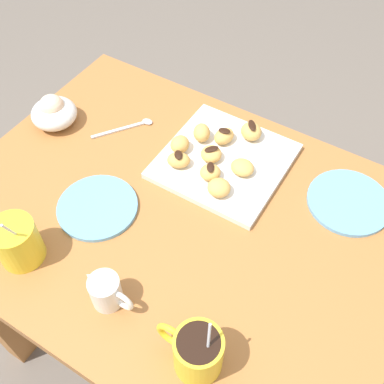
% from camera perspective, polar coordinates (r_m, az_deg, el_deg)
% --- Properties ---
extents(ground_plane, '(8.00, 8.00, 0.00)m').
position_cam_1_polar(ground_plane, '(1.69, -1.25, -17.48)').
color(ground_plane, '#665B51').
extents(dining_table, '(1.00, 0.76, 0.75)m').
position_cam_1_polar(dining_table, '(1.15, -1.78, -6.79)').
color(dining_table, '#A36633').
rests_on(dining_table, ground_plane).
extents(pastry_plate_square, '(0.28, 0.28, 0.02)m').
position_cam_1_polar(pastry_plate_square, '(1.11, 3.98, 3.84)').
color(pastry_plate_square, silver).
rests_on(pastry_plate_square, dining_table).
extents(coffee_mug_yellow_left, '(0.13, 0.09, 0.15)m').
position_cam_1_polar(coffee_mug_yellow_left, '(0.83, 0.61, -19.02)').
color(coffee_mug_yellow_left, yellow).
rests_on(coffee_mug_yellow_left, dining_table).
extents(coffee_mug_yellow_right, '(0.13, 0.09, 0.15)m').
position_cam_1_polar(coffee_mug_yellow_right, '(0.99, -20.88, -5.61)').
color(coffee_mug_yellow_right, yellow).
rests_on(coffee_mug_yellow_right, dining_table).
extents(cream_pitcher_white, '(0.10, 0.06, 0.07)m').
position_cam_1_polar(cream_pitcher_white, '(0.90, -10.57, -11.85)').
color(cream_pitcher_white, silver).
rests_on(cream_pitcher_white, dining_table).
extents(ice_cream_bowl, '(0.12, 0.12, 0.09)m').
position_cam_1_polar(ice_cream_bowl, '(1.24, -16.67, 9.42)').
color(ice_cream_bowl, silver).
rests_on(ice_cream_bowl, dining_table).
extents(saucer_sky_left, '(0.18, 0.18, 0.01)m').
position_cam_1_polar(saucer_sky_left, '(1.05, -11.56, -1.83)').
color(saucer_sky_left, '#66A8DB').
rests_on(saucer_sky_left, dining_table).
extents(saucer_sky_right, '(0.18, 0.18, 0.01)m').
position_cam_1_polar(saucer_sky_right, '(1.09, 18.71, -1.16)').
color(saucer_sky_right, '#66A8DB').
rests_on(saucer_sky_right, dining_table).
extents(loose_spoon_near_saucer, '(0.11, 0.13, 0.01)m').
position_cam_1_polar(loose_spoon_near_saucer, '(1.21, -7.67, 7.98)').
color(loose_spoon_near_saucer, silver).
rests_on(loose_spoon_near_saucer, dining_table).
extents(beignet_0, '(0.05, 0.06, 0.04)m').
position_cam_1_polar(beignet_0, '(1.11, -1.51, 5.90)').
color(beignet_0, '#DBA351').
rests_on(beignet_0, pastry_plate_square).
extents(beignet_1, '(0.05, 0.06, 0.03)m').
position_cam_1_polar(beignet_1, '(1.14, 3.96, 6.87)').
color(beignet_1, '#DBA351').
rests_on(beignet_1, pastry_plate_square).
extents(chocolate_drizzle_1, '(0.03, 0.03, 0.00)m').
position_cam_1_polar(chocolate_drizzle_1, '(1.12, 4.02, 7.53)').
color(chocolate_drizzle_1, black).
rests_on(chocolate_drizzle_1, beignet_1).
extents(beignet_2, '(0.06, 0.05, 0.03)m').
position_cam_1_polar(beignet_2, '(1.07, 6.22, 3.03)').
color(beignet_2, '#DBA351').
rests_on(beignet_2, pastry_plate_square).
extents(beignet_3, '(0.07, 0.07, 0.03)m').
position_cam_1_polar(beignet_3, '(1.09, 2.38, 4.69)').
color(beignet_3, '#DBA351').
rests_on(beignet_3, pastry_plate_square).
extents(chocolate_drizzle_3, '(0.04, 0.04, 0.00)m').
position_cam_1_polar(chocolate_drizzle_3, '(1.08, 2.41, 5.31)').
color(chocolate_drizzle_3, black).
rests_on(chocolate_drizzle_3, beignet_3).
extents(beignet_4, '(0.06, 0.06, 0.03)m').
position_cam_1_polar(beignet_4, '(1.03, 3.34, 0.54)').
color(beignet_4, '#DBA351').
rests_on(beignet_4, pastry_plate_square).
extents(beignet_5, '(0.07, 0.07, 0.04)m').
position_cam_1_polar(beignet_5, '(1.15, 7.30, 7.41)').
color(beignet_5, '#DBA351').
rests_on(beignet_5, pastry_plate_square).
extents(chocolate_drizzle_5, '(0.04, 0.04, 0.00)m').
position_cam_1_polar(chocolate_drizzle_5, '(1.14, 7.40, 8.15)').
color(chocolate_drizzle_5, black).
rests_on(chocolate_drizzle_5, beignet_5).
extents(beignet_6, '(0.06, 0.07, 0.04)m').
position_cam_1_polar(beignet_6, '(1.14, 1.20, 7.32)').
color(beignet_6, '#DBA351').
rests_on(beignet_6, pastry_plate_square).
extents(beignet_7, '(0.07, 0.06, 0.03)m').
position_cam_1_polar(beignet_7, '(1.08, -1.66, 3.95)').
color(beignet_7, '#DBA351').
rests_on(beignet_7, pastry_plate_square).
extents(chocolate_drizzle_7, '(0.03, 0.04, 0.00)m').
position_cam_1_polar(chocolate_drizzle_7, '(1.07, -1.68, 4.60)').
color(chocolate_drizzle_7, black).
rests_on(chocolate_drizzle_7, beignet_7).
extents(beignet_8, '(0.07, 0.07, 0.03)m').
position_cam_1_polar(beignet_8, '(1.06, 2.26, 2.43)').
color(beignet_8, '#DBA351').
rests_on(beignet_8, pastry_plate_square).
extents(chocolate_drizzle_8, '(0.03, 0.04, 0.00)m').
position_cam_1_polar(chocolate_drizzle_8, '(1.04, 2.29, 3.07)').
color(chocolate_drizzle_8, black).
rests_on(chocolate_drizzle_8, beignet_8).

